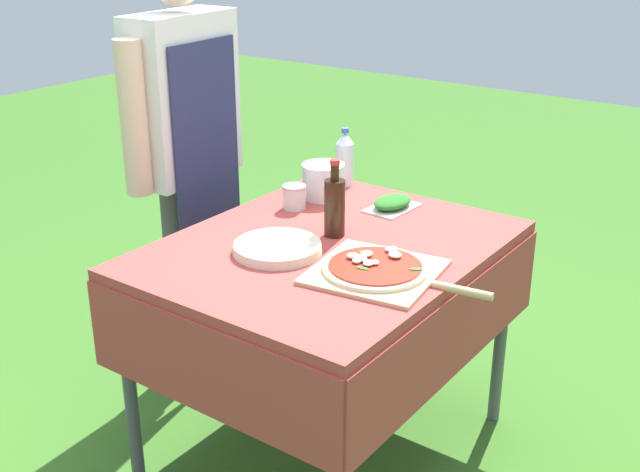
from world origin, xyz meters
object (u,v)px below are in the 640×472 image
person_cook (186,139)px  oil_bottle (335,206)px  prep_table (328,269)px  water_bottle (345,159)px  pizza_on_peel (378,270)px  mixing_tub (323,181)px  herb_container (393,203)px  sauce_jar (294,198)px  plate_stack (278,248)px

person_cook → oil_bottle: bearing=78.7°
prep_table → person_cook: person_cook is taller
person_cook → water_bottle: (0.34, -0.49, -0.07)m
prep_table → pizza_on_peel: 0.29m
pizza_on_peel → mixing_tub: 0.69m
herb_container → person_cook: bearing=105.8°
pizza_on_peel → water_bottle: 0.82m
pizza_on_peel → water_bottle: water_bottle is taller
oil_bottle → sauce_jar: bearing=64.7°
water_bottle → mixing_tub: size_ratio=1.42×
water_bottle → sauce_jar: (-0.32, -0.00, -0.07)m
pizza_on_peel → sauce_jar: 0.61m
oil_bottle → plate_stack: bearing=164.5°
prep_table → water_bottle: water_bottle is taller
prep_table → herb_container: bearing=-0.1°
oil_bottle → person_cook: bearing=82.3°
water_bottle → plate_stack: bearing=-163.0°
oil_bottle → plate_stack: size_ratio=0.92×
oil_bottle → water_bottle: size_ratio=1.14×
pizza_on_peel → plate_stack: pizza_on_peel is taller
pizza_on_peel → plate_stack: bearing=89.7°
mixing_tub → sauce_jar: bearing=175.1°
oil_bottle → herb_container: oil_bottle is taller
pizza_on_peel → water_bottle: (0.61, 0.53, 0.09)m
person_cook → herb_container: (0.22, -0.78, -0.16)m
prep_table → sauce_jar: size_ratio=13.75×
mixing_tub → person_cook: bearing=109.0°
pizza_on_peel → herb_container: same height
sauce_jar → mixing_tub: bearing=-4.9°
water_bottle → mixing_tub: (-0.16, -0.02, -0.04)m
prep_table → pizza_on_peel: (-0.10, -0.25, 0.10)m
person_cook → water_bottle: bearing=121.0°
prep_table → pizza_on_peel: bearing=-111.8°
pizza_on_peel → plate_stack: 0.34m
oil_bottle → sauce_jar: 0.29m
herb_container → plate_stack: herb_container is taller
herb_container → mixing_tub: size_ratio=1.30×
sauce_jar → plate_stack: bearing=-149.9°
plate_stack → water_bottle: bearing=17.0°
water_bottle → mixing_tub: bearing=-174.0°
sauce_jar → herb_container: bearing=-54.8°
water_bottle → plate_stack: size_ratio=0.81×
pizza_on_peel → oil_bottle: 0.33m
person_cook → pizza_on_peel: person_cook is taller
prep_table → oil_bottle: bearing=18.6°
water_bottle → oil_bottle: bearing=-149.3°
oil_bottle → mixing_tub: (0.28, 0.24, -0.04)m
person_cook → plate_stack: 0.78m
oil_bottle → water_bottle: oil_bottle is taller
water_bottle → sauce_jar: 0.33m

